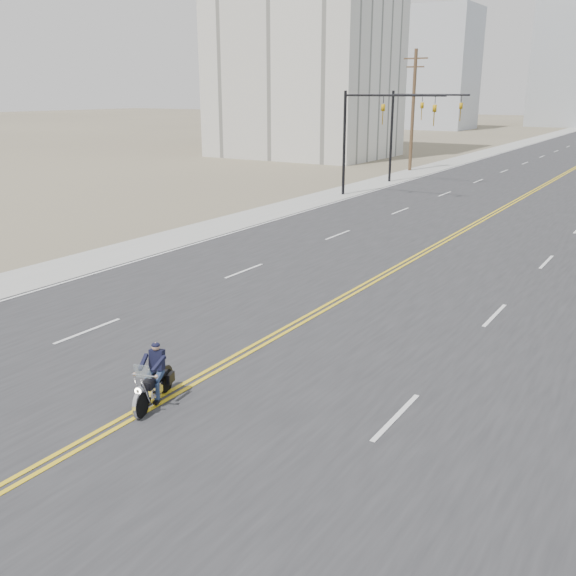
# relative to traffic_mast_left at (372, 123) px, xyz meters

# --- Properties ---
(ground_plane) EXTENTS (400.00, 400.00, 0.00)m
(ground_plane) POSITION_rel_traffic_mast_left_xyz_m (8.98, -32.00, -4.94)
(ground_plane) COLOR #776D56
(ground_plane) RESTS_ON ground
(sidewalk_left) EXTENTS (3.00, 200.00, 0.01)m
(sidewalk_left) POSITION_rel_traffic_mast_left_xyz_m (-2.52, 38.00, -4.93)
(sidewalk_left) COLOR #A5A5A0
(sidewalk_left) RESTS_ON ground
(traffic_mast_left) EXTENTS (7.10, 0.26, 7.00)m
(traffic_mast_left) POSITION_rel_traffic_mast_left_xyz_m (0.00, 0.00, 0.00)
(traffic_mast_left) COLOR black
(traffic_mast_left) RESTS_ON ground
(traffic_mast_far) EXTENTS (6.10, 0.26, 7.00)m
(traffic_mast_far) POSITION_rel_traffic_mast_left_xyz_m (-0.33, 8.00, -0.06)
(traffic_mast_far) COLOR black
(traffic_mast_far) RESTS_ON ground
(utility_pole_left) EXTENTS (2.20, 0.30, 10.50)m
(utility_pole_left) POSITION_rel_traffic_mast_left_xyz_m (-3.52, 16.00, 0.54)
(utility_pole_left) COLOR brown
(utility_pole_left) RESTS_ON ground
(apartment_block) EXTENTS (18.00, 14.00, 30.00)m
(apartment_block) POSITION_rel_traffic_mast_left_xyz_m (-19.02, 23.00, 10.06)
(apartment_block) COLOR silver
(apartment_block) RESTS_ON ground
(haze_bldg_a) EXTENTS (14.00, 12.00, 22.00)m
(haze_bldg_a) POSITION_rel_traffic_mast_left_xyz_m (-26.02, 83.00, 6.06)
(haze_bldg_a) COLOR #B7BCC6
(haze_bldg_a) RESTS_ON ground
(haze_bldg_f) EXTENTS (12.00, 12.00, 16.00)m
(haze_bldg_f) POSITION_rel_traffic_mast_left_xyz_m (-41.02, 98.00, 3.06)
(haze_bldg_f) COLOR #ADB2B7
(haze_bldg_f) RESTS_ON ground
(motorcyclist) EXTENTS (1.32, 1.98, 1.43)m
(motorcyclist) POSITION_rel_traffic_mast_left_xyz_m (8.96, -30.37, -4.22)
(motorcyclist) COLOR black
(motorcyclist) RESTS_ON ground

